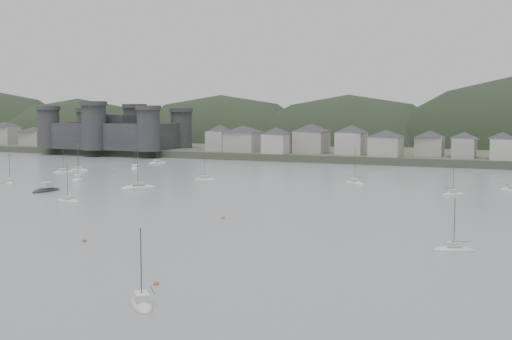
% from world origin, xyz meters
% --- Properties ---
extents(ground, '(900.00, 900.00, 0.00)m').
position_xyz_m(ground, '(0.00, 0.00, 0.00)').
color(ground, slate).
rests_on(ground, ground).
extents(far_shore_land, '(900.00, 250.00, 3.00)m').
position_xyz_m(far_shore_land, '(0.00, 295.00, 1.50)').
color(far_shore_land, '#383D2D').
rests_on(far_shore_land, ground).
extents(forested_ridge, '(851.55, 103.94, 102.57)m').
position_xyz_m(forested_ridge, '(4.83, 269.40, -11.28)').
color(forested_ridge, black).
rests_on(forested_ridge, ground).
extents(castle, '(66.00, 43.00, 20.00)m').
position_xyz_m(castle, '(-120.00, 179.80, 10.96)').
color(castle, '#303033').
rests_on(castle, far_shore_land).
extents(waterfront_town, '(451.48, 28.46, 12.92)m').
position_xyz_m(waterfront_town, '(50.59, 183.34, 8.66)').
color(waterfront_town, '#A19E93').
rests_on(waterfront_town, far_shore_land).
extents(moored_fleet, '(246.54, 178.57, 13.60)m').
position_xyz_m(moored_fleet, '(-21.79, 66.45, 0.18)').
color(moored_fleet, beige).
rests_on(moored_fleet, ground).
extents(motor_launch_far, '(3.67, 9.23, 4.15)m').
position_xyz_m(motor_launch_far, '(-51.63, 57.08, 0.28)').
color(motor_launch_far, black).
rests_on(motor_launch_far, ground).
extents(mooring_buoys, '(99.91, 114.57, 0.70)m').
position_xyz_m(mooring_buoys, '(-22.39, 33.10, 0.15)').
color(mooring_buoys, '#B1693B').
rests_on(mooring_buoys, ground).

